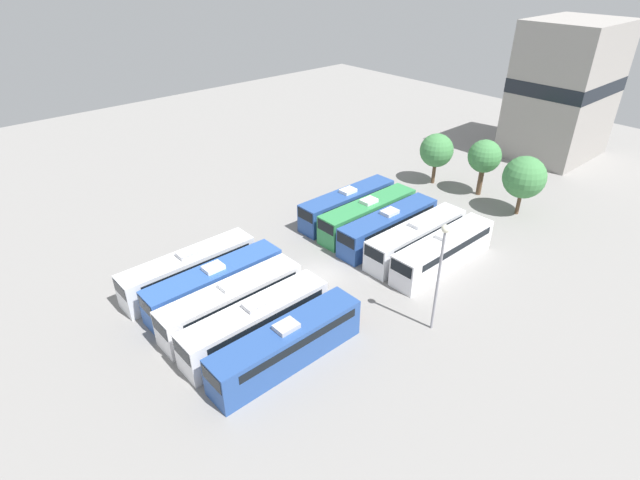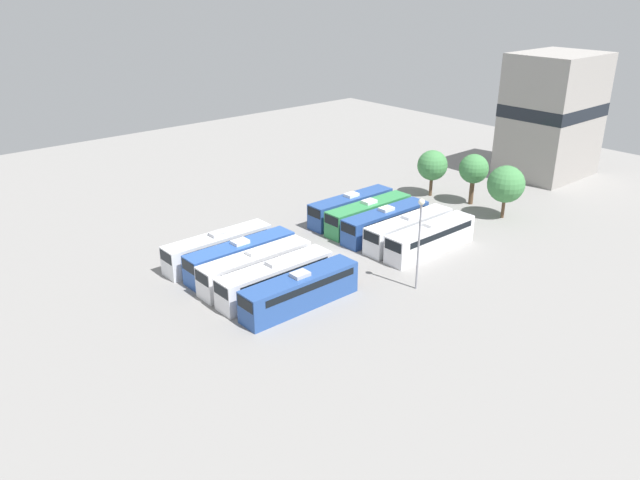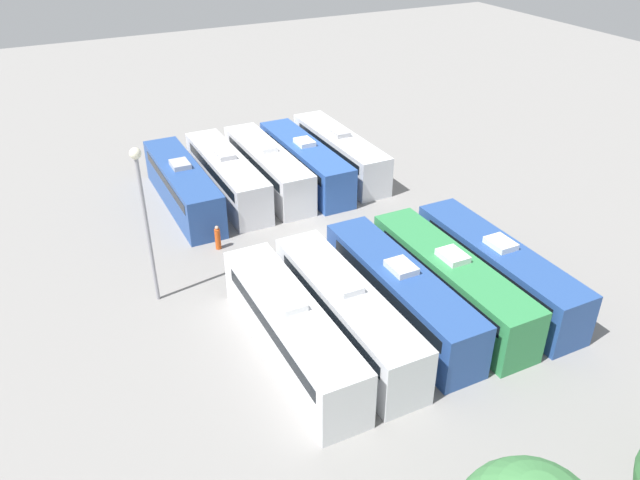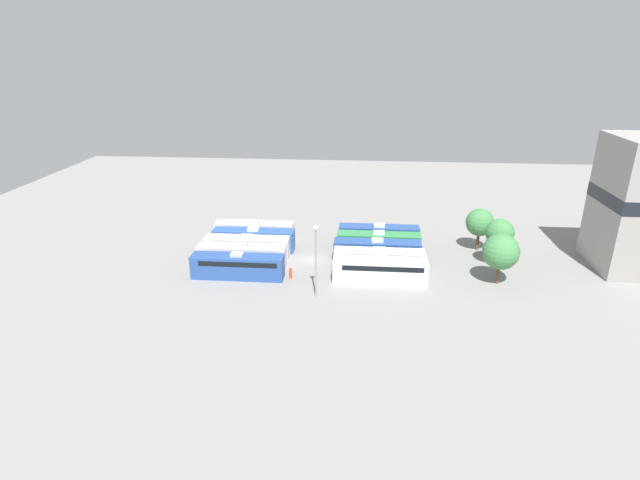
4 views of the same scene
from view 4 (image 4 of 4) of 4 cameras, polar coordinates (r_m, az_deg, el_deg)
The scene contains 16 objects.
ground_plane at distance 70.16m, azimuth -0.89°, elevation -2.27°, with size 132.21×132.21×0.00m, color gray.
bus_0 at distance 76.81m, azimuth -7.45°, elevation 1.01°, with size 2.57×11.92×3.38m.
bus_1 at distance 73.67m, azimuth -7.55°, elevation 0.11°, with size 2.57×11.92×3.38m.
bus_2 at distance 71.04m, azimuth -8.28°, elevation -0.74°, with size 2.57×11.92×3.38m.
bus_3 at distance 68.17m, azimuth -8.88°, elevation -1.74°, with size 2.57×11.92×3.38m.
bus_4 at distance 65.13m, azimuth -9.36°, elevation -2.90°, with size 2.57×11.92×3.38m.
bus_5 at distance 75.12m, azimuth 6.76°, elevation 0.57°, with size 2.57×11.92×3.38m.
bus_6 at distance 72.18m, azimuth 6.73°, elevation -0.30°, with size 2.57×11.92×3.38m.
bus_7 at distance 69.36m, azimuth 6.56°, elevation -1.21°, with size 2.57×11.92×3.38m.
bus_8 at distance 66.31m, azimuth 6.79°, elevation -2.31°, with size 2.57×11.92×3.38m.
bus_9 at distance 63.51m, azimuth 6.90°, elevation -3.41°, with size 2.57×11.92×3.38m.
worker_person at distance 64.45m, azimuth -3.37°, elevation -3.79°, with size 0.36×0.36×1.64m.
light_pole at distance 57.58m, azimuth -0.48°, elevation -1.18°, with size 0.60×0.60×9.07m.
tree_0 at distance 75.78m, azimuth 17.80°, elevation 1.92°, with size 4.02×4.02×6.26m.
tree_1 at distance 70.82m, azimuth 19.85°, elevation 0.73°, with size 3.77×3.77×6.65m.
tree_2 at distance 65.55m, azimuth 19.97°, elevation -1.27°, with size 4.52×4.52×6.59m.
Camera 4 is at (64.02, 6.49, 27.98)m, focal length 28.00 mm.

